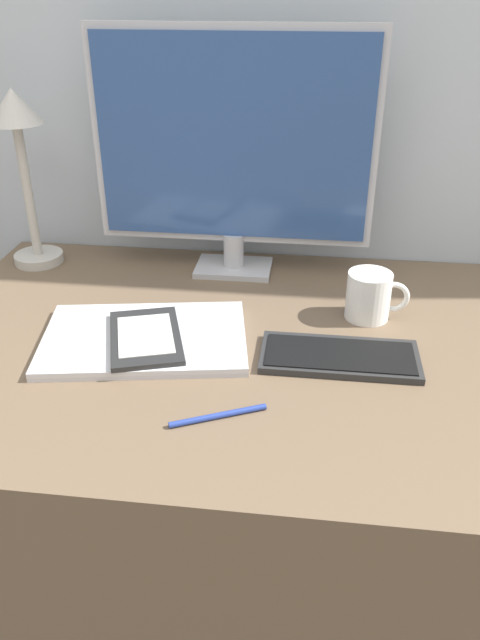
{
  "coord_description": "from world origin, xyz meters",
  "views": [
    {
      "loc": [
        0.11,
        -0.77,
        1.27
      ],
      "look_at": [
        -0.01,
        0.12,
        0.77
      ],
      "focal_mm": 35.0,
      "sensor_mm": 36.0,
      "label": 1
    }
  ],
  "objects_px": {
    "laptop": "(145,338)",
    "ereader": "(146,337)",
    "desk_lamp": "(20,147)",
    "monitor": "(233,148)",
    "coffee_mug": "(370,296)",
    "pen": "(218,416)",
    "keyboard": "(340,356)"
  },
  "relations": [
    {
      "from": "keyboard",
      "to": "desk_lamp",
      "type": "bearing_deg",
      "value": 153.73
    },
    {
      "from": "desk_lamp",
      "to": "pen",
      "type": "height_order",
      "value": "desk_lamp"
    },
    {
      "from": "ereader",
      "to": "desk_lamp",
      "type": "bearing_deg",
      "value": 135.24
    },
    {
      "from": "coffee_mug",
      "to": "monitor",
      "type": "bearing_deg",
      "value": 146.81
    },
    {
      "from": "monitor",
      "to": "desk_lamp",
      "type": "relative_size",
      "value": 1.53
    },
    {
      "from": "pen",
      "to": "keyboard",
      "type": "bearing_deg",
      "value": 45.52
    },
    {
      "from": "keyboard",
      "to": "coffee_mug",
      "type": "height_order",
      "value": "coffee_mug"
    },
    {
      "from": "ereader",
      "to": "coffee_mug",
      "type": "xyz_separation_m",
      "value": [
        0.38,
        0.16,
        0.02
      ]
    },
    {
      "from": "keyboard",
      "to": "coffee_mug",
      "type": "relative_size",
      "value": 2.27
    },
    {
      "from": "monitor",
      "to": "laptop",
      "type": "bearing_deg",
      "value": -109.29
    },
    {
      "from": "laptop",
      "to": "ereader",
      "type": "height_order",
      "value": "ereader"
    },
    {
      "from": "monitor",
      "to": "desk_lamp",
      "type": "height_order",
      "value": "monitor"
    },
    {
      "from": "laptop",
      "to": "ereader",
      "type": "xyz_separation_m",
      "value": [
        0.01,
        -0.02,
        0.01
      ]
    },
    {
      "from": "laptop",
      "to": "ereader",
      "type": "bearing_deg",
      "value": -68.88
    },
    {
      "from": "ereader",
      "to": "desk_lamp",
      "type": "height_order",
      "value": "desk_lamp"
    },
    {
      "from": "pen",
      "to": "desk_lamp",
      "type": "bearing_deg",
      "value": 133.75
    },
    {
      "from": "ereader",
      "to": "desk_lamp",
      "type": "distance_m",
      "value": 0.52
    },
    {
      "from": "laptop",
      "to": "ereader",
      "type": "relative_size",
      "value": 1.77
    },
    {
      "from": "ereader",
      "to": "coffee_mug",
      "type": "relative_size",
      "value": 1.87
    },
    {
      "from": "desk_lamp",
      "to": "pen",
      "type": "distance_m",
      "value": 0.74
    },
    {
      "from": "keyboard",
      "to": "ereader",
      "type": "bearing_deg",
      "value": -179.68
    },
    {
      "from": "ereader",
      "to": "pen",
      "type": "xyz_separation_m",
      "value": [
        0.15,
        -0.18,
        -0.02
      ]
    },
    {
      "from": "ereader",
      "to": "keyboard",
      "type": "bearing_deg",
      "value": 0.32
    },
    {
      "from": "ereader",
      "to": "coffee_mug",
      "type": "distance_m",
      "value": 0.41
    },
    {
      "from": "keyboard",
      "to": "laptop",
      "type": "distance_m",
      "value": 0.33
    },
    {
      "from": "keyboard",
      "to": "laptop",
      "type": "relative_size",
      "value": 0.68
    },
    {
      "from": "desk_lamp",
      "to": "keyboard",
      "type": "bearing_deg",
      "value": -26.27
    },
    {
      "from": "laptop",
      "to": "coffee_mug",
      "type": "height_order",
      "value": "coffee_mug"
    },
    {
      "from": "keyboard",
      "to": "ereader",
      "type": "height_order",
      "value": "ereader"
    },
    {
      "from": "laptop",
      "to": "coffee_mug",
      "type": "xyz_separation_m",
      "value": [
        0.39,
        0.14,
        0.04
      ]
    },
    {
      "from": "keyboard",
      "to": "desk_lamp",
      "type": "relative_size",
      "value": 0.71
    },
    {
      "from": "keyboard",
      "to": "coffee_mug",
      "type": "bearing_deg",
      "value": 70.83
    }
  ]
}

